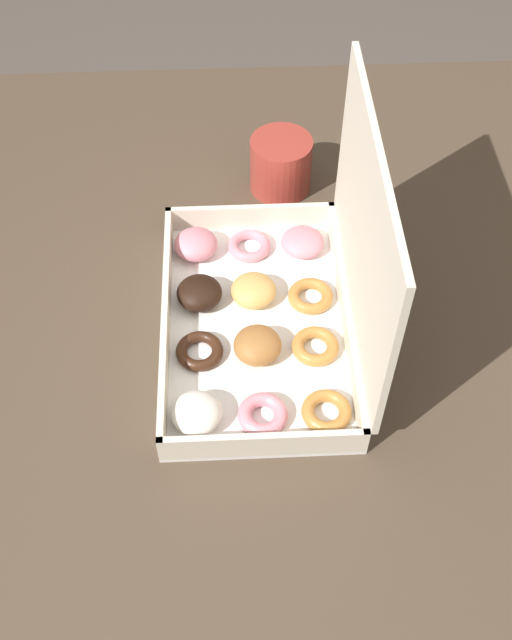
% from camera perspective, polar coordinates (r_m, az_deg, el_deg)
% --- Properties ---
extents(ground_plane, '(8.00, 8.00, 0.00)m').
position_cam_1_polar(ground_plane, '(1.63, 1.81, -16.25)').
color(ground_plane, '#564C44').
extents(dining_table, '(1.18, 1.04, 0.73)m').
position_cam_1_polar(dining_table, '(1.06, 2.68, -3.18)').
color(dining_table, '#4C3D2D').
rests_on(dining_table, ground_plane).
extents(donut_box, '(0.38, 0.25, 0.30)m').
position_cam_1_polar(donut_box, '(0.94, 1.79, 1.68)').
color(donut_box, white).
rests_on(donut_box, dining_table).
extents(coffee_mug, '(0.09, 0.09, 0.09)m').
position_cam_1_polar(coffee_mug, '(1.15, 2.13, 11.82)').
color(coffee_mug, '#A3382D').
rests_on(coffee_mug, dining_table).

